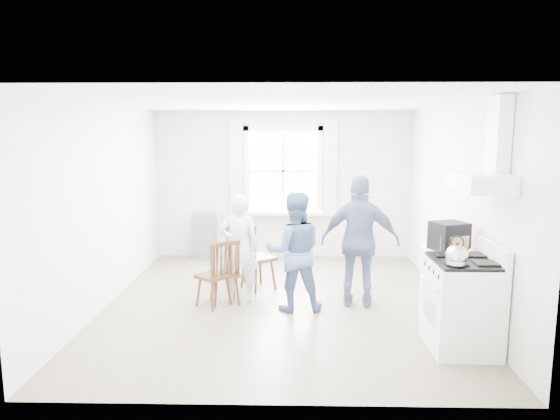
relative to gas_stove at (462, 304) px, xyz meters
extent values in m
cube|color=#746959|center=(-1.91, 1.35, -0.49)|extent=(4.62, 5.12, 0.02)
cube|color=beige|center=(-1.91, 3.87, 0.82)|extent=(4.62, 0.04, 2.64)
cube|color=beige|center=(-1.91, -1.17, 0.82)|extent=(4.62, 0.04, 2.64)
cube|color=beige|center=(-4.18, 1.35, 0.82)|extent=(0.04, 5.12, 2.64)
cube|color=beige|center=(0.36, 1.35, 0.82)|extent=(0.04, 5.12, 2.64)
cube|color=white|center=(-1.91, 1.35, 2.13)|extent=(4.62, 5.12, 0.02)
cube|color=white|center=(-1.91, 3.83, 1.07)|extent=(1.20, 0.02, 1.40)
cube|color=white|center=(-1.91, 3.80, 1.81)|extent=(1.38, 0.09, 0.09)
cube|color=white|center=(-1.91, 3.80, 0.32)|extent=(1.38, 0.09, 0.09)
cube|color=white|center=(-2.56, 3.80, 1.07)|extent=(0.09, 0.09, 1.58)
cube|color=white|center=(-1.27, 3.80, 1.07)|extent=(0.09, 0.09, 1.58)
cube|color=white|center=(-1.91, 3.73, 0.34)|extent=(1.38, 0.24, 0.06)
cube|color=#F8E7CC|center=(-2.73, 3.79, 1.12)|extent=(0.24, 0.05, 1.70)
cube|color=#F8E7CC|center=(-1.09, 3.79, 1.12)|extent=(0.24, 0.05, 1.70)
cube|color=white|center=(0.11, 0.00, 1.26)|extent=(0.45, 0.76, 0.18)
cube|color=white|center=(0.26, 0.00, 1.73)|extent=(0.14, 0.30, 0.76)
cube|color=slate|center=(-3.31, 3.68, -0.08)|extent=(0.40, 0.30, 0.80)
cube|color=white|center=(-0.01, 0.00, -0.02)|extent=(0.65, 0.76, 0.92)
cube|color=black|center=(-0.01, 0.00, 0.45)|extent=(0.61, 0.72, 0.03)
cube|color=white|center=(0.29, 0.00, 0.54)|extent=(0.06, 0.76, 0.20)
cylinder|color=silver|center=(-0.35, 0.00, 0.22)|extent=(0.02, 0.61, 0.02)
sphere|color=silver|center=(-0.16, -0.24, 0.57)|extent=(0.21, 0.21, 0.21)
cylinder|color=silver|center=(-0.16, -0.24, 0.51)|extent=(0.19, 0.19, 0.04)
torus|color=black|center=(-0.16, -0.24, 0.70)|extent=(0.13, 0.07, 0.13)
cube|color=white|center=(0.07, 0.70, -0.03)|extent=(0.50, 0.55, 0.90)
cube|color=black|center=(0.03, 0.64, 0.50)|extent=(0.45, 0.43, 0.17)
cube|color=black|center=(0.03, 0.64, 0.66)|extent=(0.45, 0.43, 0.15)
cube|color=#A1824E|center=(0.07, 0.52, 0.51)|extent=(0.35, 0.31, 0.19)
cube|color=#3F2414|center=(-2.64, 1.33, -0.09)|extent=(0.46, 0.45, 0.04)
cube|color=#3F2414|center=(-2.59, 1.18, 0.15)|extent=(0.35, 0.16, 0.48)
cylinder|color=#3F2414|center=(-2.64, 1.33, -0.29)|extent=(0.03, 0.03, 0.38)
cube|color=#3F2414|center=(-2.55, 2.35, -0.09)|extent=(0.39, 0.38, 0.04)
cube|color=#3F2414|center=(-2.56, 2.19, 0.15)|extent=(0.35, 0.08, 0.48)
cylinder|color=#3F2414|center=(-2.55, 2.35, -0.29)|extent=(0.03, 0.03, 0.38)
cube|color=#3F2414|center=(-2.77, 1.23, -0.09)|extent=(0.51, 0.51, 0.04)
cube|color=#3F2414|center=(-2.65, 1.12, 0.15)|extent=(0.27, 0.31, 0.48)
cylinder|color=#3F2414|center=(-2.77, 1.23, -0.29)|extent=(0.03, 0.03, 0.38)
imported|color=silver|center=(-2.45, 1.40, 0.24)|extent=(0.54, 0.54, 1.44)
imported|color=#4F6694|center=(-1.73, 1.12, 0.27)|extent=(0.79, 0.79, 1.50)
imported|color=navy|center=(-0.89, 1.28, 0.37)|extent=(1.15, 1.15, 1.70)
imported|color=#316F38|center=(-1.65, 3.71, 0.54)|extent=(0.24, 0.24, 0.35)
cube|color=#3F2414|center=(-2.24, 1.95, -0.03)|extent=(0.57, 0.58, 0.05)
cube|color=#3F2414|center=(-2.38, 1.84, 0.24)|extent=(0.29, 0.35, 0.54)
cylinder|color=#3F2414|center=(-2.24, 1.95, -0.27)|extent=(0.04, 0.04, 0.43)
camera|label=1|loc=(-1.77, -4.97, 1.75)|focal=32.00mm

